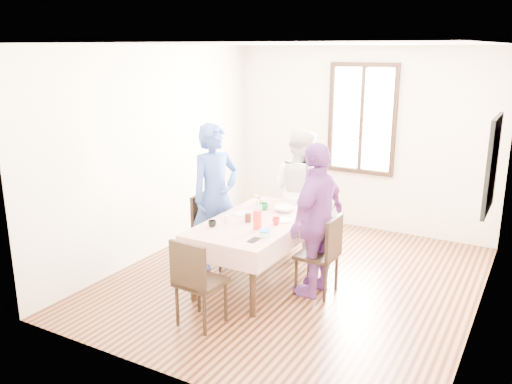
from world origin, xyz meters
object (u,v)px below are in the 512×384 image
Objects in this scene: chair_near at (201,281)px; person_far at (300,191)px; dining_table at (258,251)px; chair_far at (300,218)px; chair_right at (317,255)px; person_right at (317,220)px; chair_left at (214,230)px; person_left at (215,197)px.

person_far is at bearing 93.42° from chair_near.
chair_far is at bearing 90.00° from dining_table.
person_right reaches higher than chair_right.
dining_table is at bearing 93.42° from chair_near.
chair_near is (0.00, -1.15, 0.08)m from dining_table.
chair_left is 1.48m from person_right.
person_far is 0.97× the size of person_right.
chair_far is 1.29m from person_left.
person_left is 1.05× the size of person_right.
chair_near is 0.51× the size of person_left.
person_right reaches higher than person_far.
person_left is (-0.70, -0.99, 0.44)m from chair_far.
person_far is (0.70, 0.97, -0.07)m from person_left.
chair_far is at bearing 139.25° from chair_left.
person_right is at bearing 4.27° from dining_table.
person_left is at bearing 85.17° from chair_left.
chair_near is at bearing -23.62° from person_right.
person_right reaches higher than chair_left.
person_left is (0.02, 0.00, 0.44)m from chair_left.
person_right is (1.42, -0.10, 0.40)m from chair_left.
person_left reaches higher than chair_right.
person_left is at bearing -87.66° from person_right.
chair_near is 2.30m from person_far.
chair_right is (1.44, -0.10, 0.00)m from chair_left.
dining_table is at bearing 103.96° from person_far.
chair_left is 1.26m from person_far.
dining_table is 1.83× the size of chair_right.
chair_near is (0.00, -2.29, 0.00)m from chair_far.
chair_far is (0.72, 0.99, 0.00)m from chair_left.
chair_far is at bearing -11.11° from person_left.
chair_left is 1.49m from chair_near.
chair_left is 0.51× the size of person_left.
dining_table is 0.93× the size of person_left.
person_far reaches higher than dining_table.
dining_table is at bearing 94.47° from chair_right.
chair_near is at bearing 103.96° from person_far.
person_far is (0.00, 1.13, 0.46)m from dining_table.
chair_far is 2.29m from chair_near.
dining_table is 0.98× the size of person_right.
person_left is 1.08× the size of person_far.
chair_right is at bearing 4.15° from dining_table.
chair_right reaches higher than dining_table.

